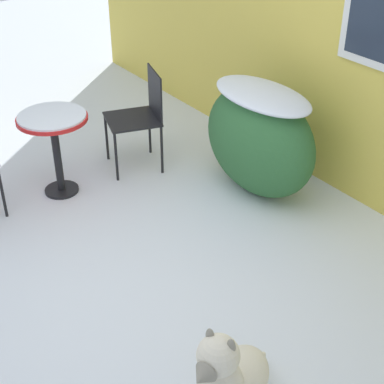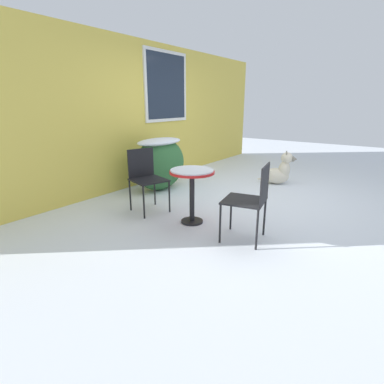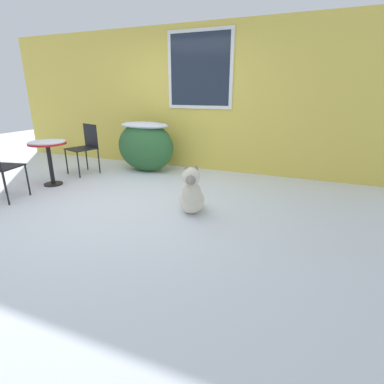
% 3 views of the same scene
% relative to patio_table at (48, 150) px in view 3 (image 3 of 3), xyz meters
% --- Properties ---
extents(ground_plane, '(16.00, 16.00, 0.00)m').
position_rel_patio_table_xyz_m(ground_plane, '(1.39, -0.21, -0.57)').
color(ground_plane, silver).
extents(house_wall, '(8.00, 0.10, 2.62)m').
position_rel_patio_table_xyz_m(house_wall, '(1.41, 1.99, 0.77)').
color(house_wall, '#DBC14C').
rests_on(house_wall, ground_plane).
extents(shrub_left, '(1.15, 0.62, 0.93)m').
position_rel_patio_table_xyz_m(shrub_left, '(0.95, 1.39, -0.07)').
color(shrub_left, '#2D6033').
rests_on(shrub_left, ground_plane).
extents(patio_table, '(0.58, 0.58, 0.72)m').
position_rel_patio_table_xyz_m(patio_table, '(0.00, 0.00, 0.00)').
color(patio_table, black).
rests_on(patio_table, ground_plane).
extents(patio_chair_near_table, '(0.56, 0.56, 0.90)m').
position_rel_patio_table_xyz_m(patio_chair_near_table, '(0.01, 0.82, -0.06)').
color(patio_chair_near_table, black).
rests_on(patio_chair_near_table, ground_plane).
extents(dog, '(0.47, 0.70, 0.65)m').
position_rel_patio_table_xyz_m(dog, '(2.59, -0.23, -0.34)').
color(dog, beige).
rests_on(dog, ground_plane).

